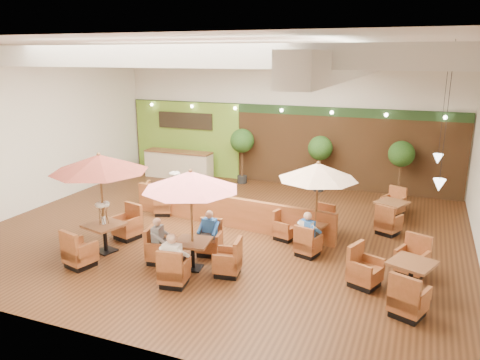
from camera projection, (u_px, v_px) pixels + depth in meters
The scene contains 17 objects.
room at pixel (247, 107), 14.30m from camera, with size 14.04×14.00×5.52m.
service_counter at pixel (179, 165), 20.24m from camera, with size 3.00×0.75×1.18m.
booth_divider at pixel (228, 212), 14.49m from camera, with size 6.91×0.18×0.96m, color brown.
table_0 at pixel (100, 178), 12.18m from camera, with size 2.55×2.82×2.75m.
table_1 at pixel (191, 202), 11.25m from camera, with size 2.58×2.58×2.57m.
table_2 at pixel (315, 184), 12.82m from camera, with size 2.33×2.45×2.40m.
table_3 at pixel (176, 196), 16.31m from camera, with size 2.41×2.41×1.45m.
table_4 at pixel (397, 277), 10.48m from camera, with size 1.97×2.81×0.99m.
table_5 at pixel (391, 213), 14.71m from camera, with size 1.11×2.68×0.94m.
topiary_0 at pixel (242, 143), 19.10m from camera, with size 0.98×0.98×2.28m.
topiary_1 at pixel (320, 150), 17.96m from camera, with size 0.94×0.94×2.19m.
topiary_2 at pixel (401, 156), 16.90m from camera, with size 0.94×0.94×2.19m.
diner_0 at pixel (173, 254), 10.66m from camera, with size 0.41×0.32×0.84m.
diner_1 at pixel (209, 228), 12.35m from camera, with size 0.37×0.30×0.76m.
diner_2 at pixel (159, 236), 11.85m from camera, with size 0.34×0.39×0.75m.
diner_3 at pixel (308, 229), 12.27m from camera, with size 0.43×0.41×0.78m.
diner_4 at pixel (308, 229), 12.27m from camera, with size 0.43×0.40×0.77m.
Camera 1 is at (5.39, -12.23, 5.17)m, focal length 35.00 mm.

